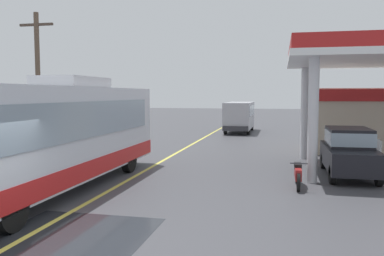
{
  "coord_description": "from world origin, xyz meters",
  "views": [
    {
      "loc": [
        5.37,
        -7.38,
        3.09
      ],
      "look_at": [
        1.5,
        10.0,
        1.6
      ],
      "focal_mm": 37.66,
      "sensor_mm": 36.0,
      "label": 1
    }
  ],
  "objects_px": {
    "car_at_pump": "(349,149)",
    "motorcycle_parked_forecourt": "(298,174)",
    "minibus_opposing_lane": "(239,114)",
    "pedestrian_near_pump": "(374,152)",
    "coach_bus_main": "(58,137)"
  },
  "relations": [
    {
      "from": "car_at_pump",
      "to": "motorcycle_parked_forecourt",
      "type": "bearing_deg",
      "value": -129.31
    },
    {
      "from": "minibus_opposing_lane",
      "to": "pedestrian_near_pump",
      "type": "relative_size",
      "value": 3.69
    },
    {
      "from": "coach_bus_main",
      "to": "minibus_opposing_lane",
      "type": "height_order",
      "value": "coach_bus_main"
    },
    {
      "from": "car_at_pump",
      "to": "motorcycle_parked_forecourt",
      "type": "relative_size",
      "value": 2.33
    },
    {
      "from": "minibus_opposing_lane",
      "to": "motorcycle_parked_forecourt",
      "type": "xyz_separation_m",
      "value": [
        3.91,
        -19.26,
        -1.03
      ]
    },
    {
      "from": "minibus_opposing_lane",
      "to": "pedestrian_near_pump",
      "type": "xyz_separation_m",
      "value": [
        6.77,
        -16.8,
        -0.54
      ]
    },
    {
      "from": "coach_bus_main",
      "to": "motorcycle_parked_forecourt",
      "type": "bearing_deg",
      "value": 15.03
    },
    {
      "from": "motorcycle_parked_forecourt",
      "to": "pedestrian_near_pump",
      "type": "distance_m",
      "value": 3.8
    },
    {
      "from": "car_at_pump",
      "to": "minibus_opposing_lane",
      "type": "xyz_separation_m",
      "value": [
        -5.85,
        16.89,
        0.46
      ]
    },
    {
      "from": "car_at_pump",
      "to": "motorcycle_parked_forecourt",
      "type": "distance_m",
      "value": 3.12
    },
    {
      "from": "coach_bus_main",
      "to": "motorcycle_parked_forecourt",
      "type": "xyz_separation_m",
      "value": [
        7.57,
        2.03,
        -1.28
      ]
    },
    {
      "from": "car_at_pump",
      "to": "coach_bus_main",
      "type": "bearing_deg",
      "value": -155.16
    },
    {
      "from": "pedestrian_near_pump",
      "to": "coach_bus_main",
      "type": "bearing_deg",
      "value": -156.69
    },
    {
      "from": "coach_bus_main",
      "to": "car_at_pump",
      "type": "bearing_deg",
      "value": 24.84
    },
    {
      "from": "coach_bus_main",
      "to": "motorcycle_parked_forecourt",
      "type": "distance_m",
      "value": 7.94
    }
  ]
}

